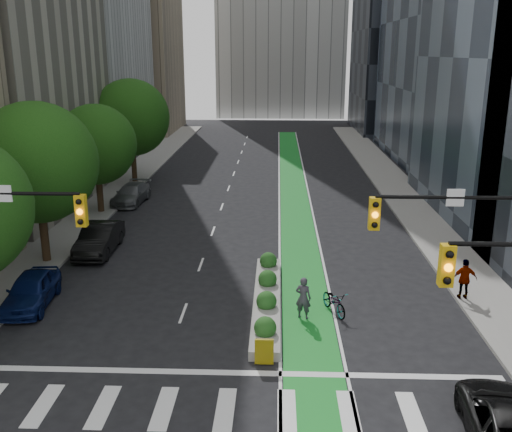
# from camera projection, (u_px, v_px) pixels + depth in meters

# --- Properties ---
(ground) EXTENTS (160.00, 160.00, 0.00)m
(ground) POSITION_uv_depth(u_px,v_px,m) (228.00, 392.00, 19.45)
(ground) COLOR black
(ground) RESTS_ON ground
(sidewalk_left) EXTENTS (3.60, 90.00, 0.15)m
(sidewalk_left) POSITION_uv_depth(u_px,v_px,m) (103.00, 201.00, 43.85)
(sidewalk_left) COLOR gray
(sidewalk_left) RESTS_ON ground
(sidewalk_right) EXTENTS (3.60, 90.00, 0.15)m
(sidewalk_right) POSITION_uv_depth(u_px,v_px,m) (412.00, 204.00, 43.00)
(sidewalk_right) COLOR gray
(sidewalk_right) RESTS_ON ground
(bike_lane_paint) EXTENTS (2.20, 70.00, 0.01)m
(bike_lane_paint) POSITION_uv_depth(u_px,v_px,m) (293.00, 189.00, 48.14)
(bike_lane_paint) COLOR #188828
(bike_lane_paint) RESTS_ON ground
(building_tan_far) EXTENTS (14.00, 16.00, 26.00)m
(building_tan_far) POSITION_uv_depth(u_px,v_px,m) (125.00, 38.00, 79.91)
(building_tan_far) COLOR tan
(building_tan_far) RESTS_ON ground
(building_dark_end) EXTENTS (14.00, 18.00, 28.00)m
(building_dark_end) POSITION_uv_depth(u_px,v_px,m) (409.00, 30.00, 80.10)
(building_dark_end) COLOR black
(building_dark_end) RESTS_ON ground
(tree_mid) EXTENTS (6.40, 6.40, 8.78)m
(tree_mid) POSITION_uv_depth(u_px,v_px,m) (36.00, 163.00, 29.82)
(tree_mid) COLOR black
(tree_mid) RESTS_ON ground
(tree_midfar) EXTENTS (5.60, 5.60, 7.76)m
(tree_midfar) POSITION_uv_depth(u_px,v_px,m) (96.00, 145.00, 39.59)
(tree_midfar) COLOR black
(tree_midfar) RESTS_ON ground
(tree_far) EXTENTS (6.60, 6.60, 9.00)m
(tree_far) POSITION_uv_depth(u_px,v_px,m) (131.00, 118.00, 48.98)
(tree_far) COLOR black
(tree_far) RESTS_ON ground
(signal_right) EXTENTS (5.82, 0.51, 7.20)m
(signal_right) POSITION_uv_depth(u_px,v_px,m) (497.00, 258.00, 18.25)
(signal_right) COLOR black
(signal_right) RESTS_ON ground
(median_planter) EXTENTS (1.20, 10.26, 1.10)m
(median_planter) POSITION_uv_depth(u_px,v_px,m) (267.00, 297.00, 26.06)
(median_planter) COLOR gray
(median_planter) RESTS_ON ground
(bicycle) EXTENTS (1.43, 2.17, 1.08)m
(bicycle) POSITION_uv_depth(u_px,v_px,m) (334.00, 301.00, 25.21)
(bicycle) COLOR gray
(bicycle) RESTS_ON ground
(cyclist) EXTENTS (0.80, 0.65, 1.90)m
(cyclist) POSITION_uv_depth(u_px,v_px,m) (303.00, 298.00, 24.59)
(cyclist) COLOR #3B3641
(cyclist) RESTS_ON ground
(parked_car_left_near) EXTENTS (2.21, 4.63, 1.53)m
(parked_car_left_near) POSITION_uv_depth(u_px,v_px,m) (31.00, 290.00, 25.86)
(parked_car_left_near) COLOR #0D1B4F
(parked_car_left_near) RESTS_ON ground
(parked_car_left_mid) EXTENTS (1.83, 5.07, 1.66)m
(parked_car_left_mid) POSITION_uv_depth(u_px,v_px,m) (99.00, 239.00, 32.73)
(parked_car_left_mid) COLOR black
(parked_car_left_mid) RESTS_ON ground
(parked_car_left_far) EXTENTS (2.43, 5.11, 1.44)m
(parked_car_left_far) POSITION_uv_depth(u_px,v_px,m) (131.00, 194.00, 43.45)
(parked_car_left_far) COLOR #5C5F62
(parked_car_left_far) RESTS_ON ground
(parked_car_right) EXTENTS (3.04, 5.40, 1.42)m
(parked_car_right) POSITION_uv_depth(u_px,v_px,m) (507.00, 422.00, 16.73)
(parked_car_right) COLOR black
(parked_car_right) RESTS_ON ground
(pedestrian_far) EXTENTS (1.13, 0.48, 1.92)m
(pedestrian_far) POSITION_uv_depth(u_px,v_px,m) (465.00, 279.00, 26.21)
(pedestrian_far) COLOR gray
(pedestrian_far) RESTS_ON sidewalk_right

